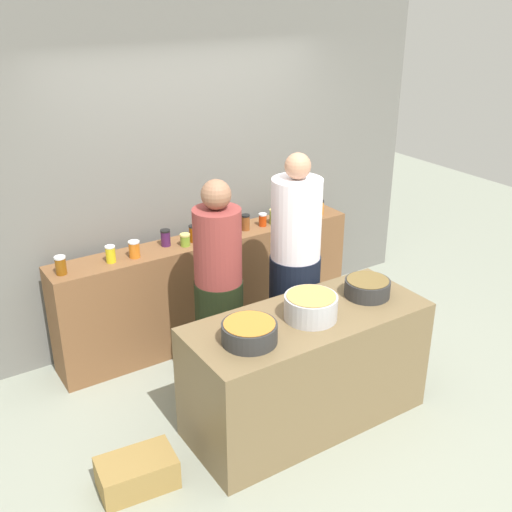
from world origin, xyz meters
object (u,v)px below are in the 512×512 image
object	(u,v)px
preserve_jar_2	(134,249)
preserve_jar_15	(320,207)
preserve_jar_6	(204,230)
cook_with_tongs	(219,300)
preserve_jar_0	(61,265)
preserve_jar_5	(194,234)
preserve_jar_8	(232,229)
cook_in_cap	(295,278)
preserve_jar_10	(263,220)
cooking_pot_left	(249,333)
preserve_jar_11	(274,217)
preserve_jar_7	(215,227)
preserve_jar_13	(300,212)
preserve_jar_12	(282,212)
preserve_jar_14	(307,209)
preserve_jar_3	(166,238)
preserve_jar_4	(185,240)
preserve_jar_9	(245,222)
preserve_jar_1	(111,254)
cooking_pot_center	(311,307)
bread_crate	(137,473)

from	to	relation	value
preserve_jar_2	preserve_jar_15	world-z (taller)	preserve_jar_15
preserve_jar_6	cook_with_tongs	bearing A→B (deg)	-111.03
preserve_jar_0	preserve_jar_5	world-z (taller)	preserve_jar_0
preserve_jar_8	cook_in_cap	xyz separation A→B (m)	(0.10, -0.78, -0.17)
preserve_jar_10	cooking_pot_left	size ratio (longest dim) A/B	0.32
preserve_jar_11	preserve_jar_7	bearing A→B (deg)	173.86
preserve_jar_7	preserve_jar_13	world-z (taller)	preserve_jar_7
preserve_jar_0	preserve_jar_12	xyz separation A→B (m)	(2.00, 0.04, 0.00)
preserve_jar_11	preserve_jar_14	size ratio (longest dim) A/B	1.25
preserve_jar_12	preserve_jar_0	bearing A→B (deg)	-178.82
preserve_jar_0	cooking_pot_left	xyz separation A→B (m)	(0.73, -1.42, -0.09)
preserve_jar_2	preserve_jar_14	world-z (taller)	preserve_jar_2
preserve_jar_11	preserve_jar_15	xyz separation A→B (m)	(0.49, -0.03, 0.00)
preserve_jar_12	preserve_jar_2	bearing A→B (deg)	-178.02
preserve_jar_11	preserve_jar_13	size ratio (longest dim) A/B	1.33
preserve_jar_0	cook_in_cap	size ratio (longest dim) A/B	0.08
preserve_jar_14	preserve_jar_2	bearing A→B (deg)	-178.67
preserve_jar_3	preserve_jar_7	world-z (taller)	preserve_jar_3
preserve_jar_4	preserve_jar_11	xyz separation A→B (m)	(0.88, 0.02, 0.02)
cook_with_tongs	preserve_jar_11	bearing A→B (deg)	35.64
preserve_jar_13	preserve_jar_15	xyz separation A→B (m)	(0.20, -0.04, 0.02)
preserve_jar_9	preserve_jar_13	size ratio (longest dim) A/B	1.36
preserve_jar_11	preserve_jar_14	world-z (taller)	preserve_jar_11
preserve_jar_1	cook_in_cap	size ratio (longest dim) A/B	0.07
preserve_jar_5	preserve_jar_14	size ratio (longest dim) A/B	1.28
preserve_jar_1	preserve_jar_12	bearing A→B (deg)	1.29
preserve_jar_7	preserve_jar_15	world-z (taller)	same
cooking_pot_center	cook_with_tongs	xyz separation A→B (m)	(-0.30, 0.71, -0.17)
preserve_jar_3	preserve_jar_6	xyz separation A→B (m)	(0.34, -0.02, 0.00)
preserve_jar_2	preserve_jar_15	size ratio (longest dim) A/B	0.99
preserve_jar_1	preserve_jar_5	size ratio (longest dim) A/B	0.96
preserve_jar_11	preserve_jar_1	bearing A→B (deg)	179.88
preserve_jar_2	preserve_jar_9	size ratio (longest dim) A/B	0.97
preserve_jar_7	bread_crate	distance (m)	2.14
preserve_jar_6	cook_in_cap	xyz separation A→B (m)	(0.33, -0.83, -0.20)
bread_crate	preserve_jar_13	bearing A→B (deg)	31.00
preserve_jar_4	cooking_pot_left	size ratio (longest dim) A/B	0.29
preserve_jar_5	cooking_pot_center	size ratio (longest dim) A/B	0.39
preserve_jar_1	preserve_jar_11	distance (m)	1.51
preserve_jar_8	preserve_jar_10	bearing A→B (deg)	4.27
preserve_jar_6	preserve_jar_12	world-z (taller)	preserve_jar_12
preserve_jar_8	cook_with_tongs	distance (m)	0.88
preserve_jar_14	preserve_jar_12	bearing A→B (deg)	178.02
preserve_jar_13	preserve_jar_0	bearing A→B (deg)	-179.70
preserve_jar_2	preserve_jar_4	distance (m)	0.44
preserve_jar_8	preserve_jar_2	bearing A→B (deg)	-179.97
preserve_jar_6	preserve_jar_15	bearing A→B (deg)	-3.57
preserve_jar_5	preserve_jar_9	xyz separation A→B (m)	(0.49, -0.01, 0.00)
preserve_jar_8	cooking_pot_left	world-z (taller)	preserve_jar_8
preserve_jar_12	cook_in_cap	distance (m)	0.96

